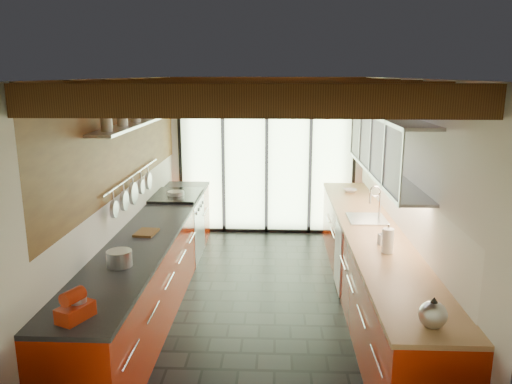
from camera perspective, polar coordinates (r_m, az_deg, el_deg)
ground at (r=6.09m, az=0.60°, el=-12.41°), size 5.50×5.50×0.00m
room_shell at (r=5.58m, az=0.64°, el=3.08°), size 5.50×5.50×5.50m
ceiling_beams at (r=5.87m, az=0.78°, el=11.53°), size 3.14×5.06×4.90m
glass_door at (r=8.24m, az=1.23°, el=6.46°), size 2.95×0.10×2.90m
left_counter at (r=6.08m, az=-11.61°, el=-8.02°), size 0.68×5.00×0.92m
range_stove at (r=7.41m, az=-8.95°, el=-3.90°), size 0.66×0.90×0.97m
right_counter at (r=6.01m, az=12.98°, el=-8.35°), size 0.68×5.00×0.92m
sink_assembly at (r=6.22m, az=12.69°, el=-2.72°), size 0.45×0.52×0.43m
upper_cabinets_right at (r=5.97m, az=14.64°, el=5.24°), size 0.34×3.00×3.00m
left_wall_fixtures at (r=5.95m, az=-13.62°, el=5.23°), size 0.28×2.60×0.96m
stand_mixer at (r=3.91m, az=-19.94°, el=-12.23°), size 0.25×0.30×0.24m
pot_large at (r=4.79m, az=-15.34°, el=-7.33°), size 0.30×0.30×0.15m
pot_small at (r=7.22m, az=-9.14°, el=-0.29°), size 0.30×0.30×0.09m
cutting_board at (r=5.68m, az=-12.42°, el=-4.55°), size 0.24×0.32×0.03m
kettle at (r=3.78m, az=19.58°, el=-12.91°), size 0.21×0.25×0.23m
paper_towel at (r=5.10m, az=14.83°, el=-5.45°), size 0.12×0.12×0.30m
soap_bottle at (r=5.34m, az=14.24°, el=-5.00°), size 0.09×0.09×0.17m
bowl at (r=7.60m, az=10.68°, el=0.16°), size 0.22×0.22×0.05m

